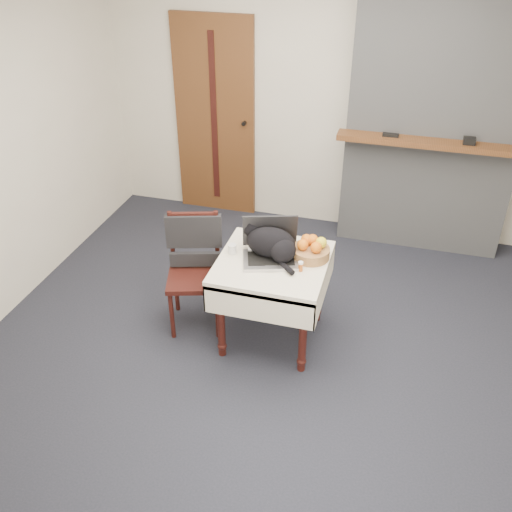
% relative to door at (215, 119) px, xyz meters
% --- Properties ---
extents(ground, '(4.50, 4.50, 0.00)m').
position_rel_door_xyz_m(ground, '(1.20, -1.97, -1.00)').
color(ground, black).
rests_on(ground, ground).
extents(room_shell, '(4.52, 4.01, 2.61)m').
position_rel_door_xyz_m(room_shell, '(1.20, -1.51, 0.76)').
color(room_shell, beige).
rests_on(room_shell, ground).
extents(door, '(0.82, 0.10, 2.00)m').
position_rel_door_xyz_m(door, '(0.00, 0.00, 0.00)').
color(door, brown).
rests_on(door, ground).
extents(chimney, '(1.62, 0.48, 2.60)m').
position_rel_door_xyz_m(chimney, '(2.10, -0.13, 0.30)').
color(chimney, gray).
rests_on(chimney, ground).
extents(side_table, '(0.78, 0.78, 0.70)m').
position_rel_door_xyz_m(side_table, '(1.10, -1.93, -0.41)').
color(side_table, '#34120E').
rests_on(side_table, ground).
extents(laptop, '(0.48, 0.44, 0.29)m').
position_rel_door_xyz_m(laptop, '(1.07, -1.88, -0.23)').
color(laptop, '#B7B7BC').
rests_on(laptop, side_table).
extents(cat, '(0.47, 0.39, 0.26)m').
position_rel_door_xyz_m(cat, '(1.08, -1.88, -0.19)').
color(cat, black).
rests_on(cat, side_table).
extents(cream_jar, '(0.06, 0.06, 0.07)m').
position_rel_door_xyz_m(cream_jar, '(0.79, -1.91, -0.26)').
color(cream_jar, silver).
rests_on(cream_jar, side_table).
extents(pill_bottle, '(0.04, 0.04, 0.07)m').
position_rel_door_xyz_m(pill_bottle, '(1.32, -2.00, -0.26)').
color(pill_bottle, '#AA4C15').
rests_on(pill_bottle, side_table).
extents(fruit_basket, '(0.27, 0.27, 0.16)m').
position_rel_door_xyz_m(fruit_basket, '(1.35, -1.81, -0.24)').
color(fruit_basket, '#AA7144').
rests_on(fruit_basket, side_table).
extents(desk_clutter, '(0.10, 0.11, 0.01)m').
position_rel_door_xyz_m(desk_clutter, '(1.26, -1.88, -0.30)').
color(desk_clutter, black).
rests_on(desk_clutter, side_table).
extents(chair, '(0.51, 0.50, 0.91)m').
position_rel_door_xyz_m(chair, '(0.46, -1.84, -0.42)').
color(chair, '#34120E').
rests_on(chair, ground).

